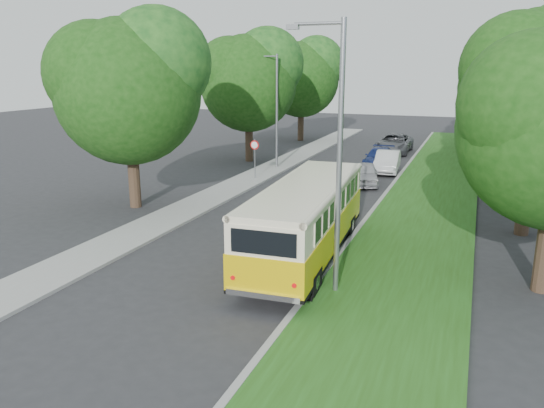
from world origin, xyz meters
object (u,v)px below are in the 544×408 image
at_px(lamppost_far, 275,107).
at_px(car_silver, 365,174).
at_px(car_blue, 379,158).
at_px(car_grey, 394,143).
at_px(vintage_bus, 306,221).
at_px(lamppost_near, 337,151).
at_px(car_white, 387,162).

relative_size(lamppost_far, car_silver, 2.02).
bearing_deg(lamppost_far, car_blue, 26.28).
relative_size(lamppost_far, car_blue, 1.71).
distance_m(car_silver, car_grey, 12.55).
bearing_deg(car_grey, vintage_bus, -87.92).
xyz_separation_m(lamppost_near, car_white, (-1.61, 19.88, -3.68)).
bearing_deg(car_white, car_grey, 91.46).
distance_m(vintage_bus, car_grey, 25.69).
xyz_separation_m(car_silver, car_white, (0.60, 4.21, 0.06)).
xyz_separation_m(car_blue, car_grey, (0.03, 6.54, 0.11)).
bearing_deg(car_blue, lamppost_far, -155.08).
bearing_deg(lamppost_near, car_blue, 96.47).
distance_m(lamppost_far, car_silver, 8.06).
bearing_deg(lamppost_far, vintage_bus, -65.59).
bearing_deg(car_blue, car_silver, -88.97).
bearing_deg(car_silver, vintage_bus, -100.01).
bearing_deg(car_white, lamppost_near, -89.54).
xyz_separation_m(vintage_bus, car_grey, (-0.76, 25.67, -0.66)).
distance_m(lamppost_near, car_silver, 16.26).
xyz_separation_m(lamppost_near, vintage_bus, (-1.67, 2.55, -2.96)).
distance_m(car_blue, car_grey, 6.54).
distance_m(lamppost_near, vintage_bus, 4.25).
bearing_deg(car_silver, lamppost_far, 144.74).
bearing_deg(car_grey, car_blue, -89.91).
relative_size(lamppost_near, vintage_bus, 0.84).
height_order(vintage_bus, car_silver, vintage_bus).
distance_m(lamppost_far, car_grey, 12.16).
bearing_deg(car_grey, car_white, -84.00).
xyz_separation_m(car_silver, car_blue, (-0.25, 6.01, 0.00)).
xyz_separation_m(vintage_bus, car_blue, (-0.79, 19.13, -0.77)).
xyz_separation_m(lamppost_far, car_grey, (6.48, 9.72, -3.37)).
relative_size(vintage_bus, car_white, 2.26).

